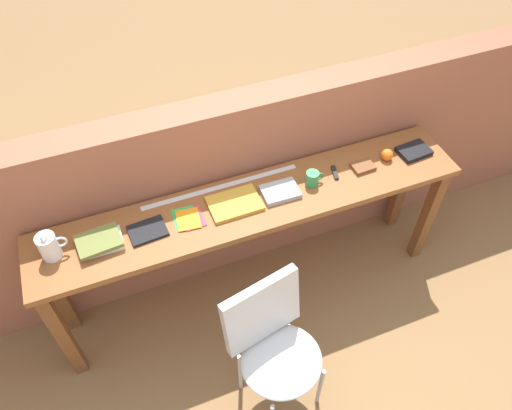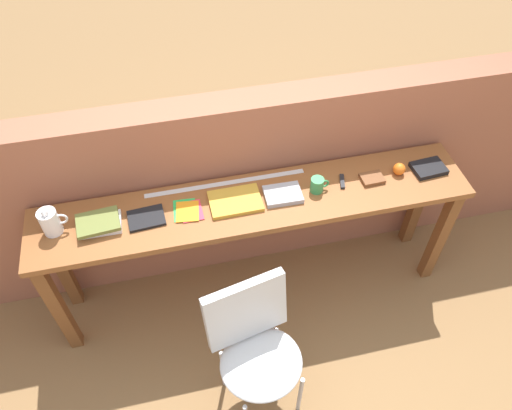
# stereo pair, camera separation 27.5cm
# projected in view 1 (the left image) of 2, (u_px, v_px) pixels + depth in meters

# --- Properties ---
(ground_plane) EXTENTS (40.00, 40.00, 0.00)m
(ground_plane) POSITION_uv_depth(u_px,v_px,m) (270.00, 322.00, 3.27)
(ground_plane) COLOR olive
(brick_wall_back) EXTENTS (6.00, 0.20, 1.33)m
(brick_wall_back) POSITION_uv_depth(u_px,v_px,m) (234.00, 187.00, 3.17)
(brick_wall_back) COLOR #9E5B42
(brick_wall_back) RESTS_ON ground
(sideboard) EXTENTS (2.50, 0.44, 0.88)m
(sideboard) POSITION_uv_depth(u_px,v_px,m) (253.00, 217.00, 2.90)
(sideboard) COLOR brown
(sideboard) RESTS_ON ground
(chair_white_moulded) EXTENTS (0.52, 0.53, 0.89)m
(chair_white_moulded) POSITION_uv_depth(u_px,v_px,m) (274.00, 344.00, 2.60)
(chair_white_moulded) COLOR silver
(chair_white_moulded) RESTS_ON ground
(pitcher_white) EXTENTS (0.14, 0.10, 0.18)m
(pitcher_white) POSITION_uv_depth(u_px,v_px,m) (49.00, 246.00, 2.49)
(pitcher_white) COLOR white
(pitcher_white) RESTS_ON sideboard
(book_stack_leftmost) EXTENTS (0.24, 0.19, 0.05)m
(book_stack_leftmost) POSITION_uv_depth(u_px,v_px,m) (100.00, 242.00, 2.57)
(book_stack_leftmost) COLOR white
(book_stack_leftmost) RESTS_ON sideboard
(magazine_cycling) EXTENTS (0.21, 0.16, 0.02)m
(magazine_cycling) POSITION_uv_depth(u_px,v_px,m) (148.00, 231.00, 2.64)
(magazine_cycling) COLOR black
(magazine_cycling) RESTS_ON sideboard
(pamphlet_pile_colourful) EXTENTS (0.16, 0.18, 0.01)m
(pamphlet_pile_colourful) POSITION_uv_depth(u_px,v_px,m) (188.00, 219.00, 2.71)
(pamphlet_pile_colourful) COLOR green
(pamphlet_pile_colourful) RESTS_ON sideboard
(book_open_centre) EXTENTS (0.29, 0.21, 0.02)m
(book_open_centre) POSITION_uv_depth(u_px,v_px,m) (235.00, 204.00, 2.77)
(book_open_centre) COLOR gold
(book_open_centre) RESTS_ON sideboard
(book_grey_hardcover) EXTENTS (0.21, 0.16, 0.03)m
(book_grey_hardcover) POSITION_uv_depth(u_px,v_px,m) (280.00, 192.00, 2.83)
(book_grey_hardcover) COLOR #9E9EA3
(book_grey_hardcover) RESTS_ON sideboard
(mug) EXTENTS (0.11, 0.08, 0.09)m
(mug) POSITION_uv_depth(u_px,v_px,m) (313.00, 178.00, 2.85)
(mug) COLOR #338C4C
(mug) RESTS_ON sideboard
(multitool_folded) EXTENTS (0.05, 0.11, 0.02)m
(multitool_folded) POSITION_uv_depth(u_px,v_px,m) (335.00, 173.00, 2.94)
(multitool_folded) COLOR black
(multitool_folded) RESTS_ON sideboard
(leather_journal_brown) EXTENTS (0.13, 0.10, 0.02)m
(leather_journal_brown) POSITION_uv_depth(u_px,v_px,m) (363.00, 167.00, 2.97)
(leather_journal_brown) COLOR brown
(leather_journal_brown) RESTS_ON sideboard
(sports_ball_small) EXTENTS (0.07, 0.07, 0.07)m
(sports_ball_small) POSITION_uv_depth(u_px,v_px,m) (387.00, 155.00, 3.00)
(sports_ball_small) COLOR orange
(sports_ball_small) RESTS_ON sideboard
(book_repair_rightmost) EXTENTS (0.20, 0.15, 0.03)m
(book_repair_rightmost) POSITION_uv_depth(u_px,v_px,m) (414.00, 151.00, 3.05)
(book_repair_rightmost) COLOR black
(book_repair_rightmost) RESTS_ON sideboard
(ruler_metal_back_edge) EXTENTS (0.94, 0.03, 0.00)m
(ruler_metal_back_edge) POSITION_uv_depth(u_px,v_px,m) (221.00, 187.00, 2.87)
(ruler_metal_back_edge) COLOR silver
(ruler_metal_back_edge) RESTS_ON sideboard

